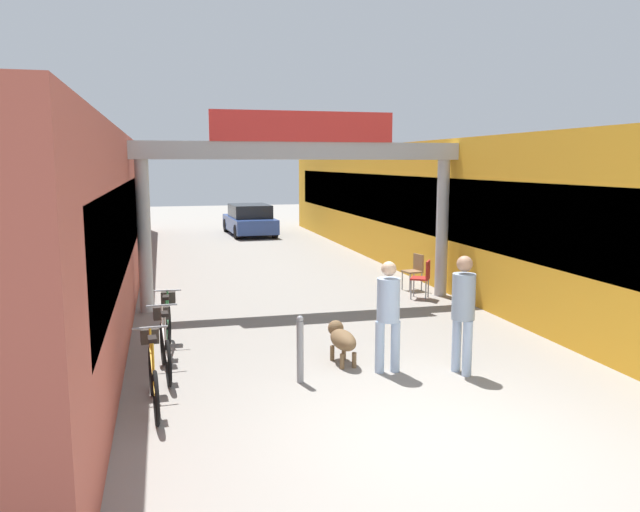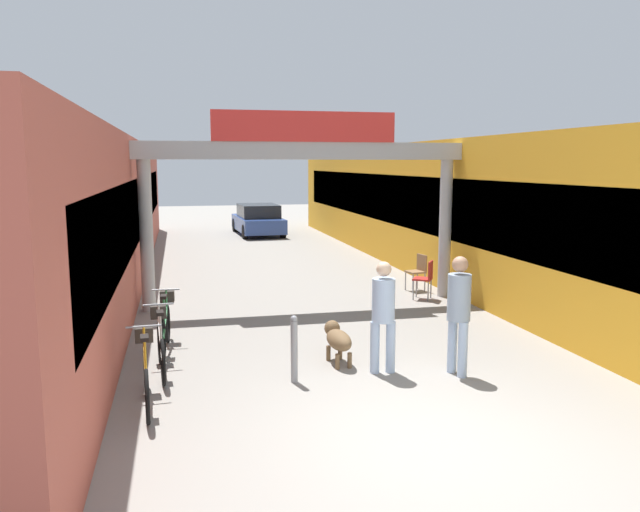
{
  "view_description": "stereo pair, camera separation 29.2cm",
  "coord_description": "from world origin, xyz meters",
  "px_view_note": "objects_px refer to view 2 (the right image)",
  "views": [
    {
      "loc": [
        -2.95,
        -6.21,
        3.11
      ],
      "look_at": [
        0.0,
        5.49,
        1.3
      ],
      "focal_mm": 35.0,
      "sensor_mm": 36.0,
      "label": 1
    },
    {
      "loc": [
        -2.67,
        -6.28,
        3.11
      ],
      "look_at": [
        0.0,
        5.49,
        1.3
      ],
      "focal_mm": 35.0,
      "sensor_mm": 36.0,
      "label": 2
    }
  ],
  "objects_px": {
    "bollard_post_metal": "(294,348)",
    "dog_on_leash": "(337,339)",
    "bicycle_silver_second": "(161,343)",
    "pedestrian_with_dog": "(383,310)",
    "bicycle_green_third": "(166,324)",
    "cafe_chair_red_nearer": "(426,276)",
    "parked_car_blue": "(258,220)",
    "bicycle_orange_nearest": "(146,372)",
    "cafe_chair_wood_farther": "(418,269)",
    "pedestrian_companion": "(459,307)"
  },
  "relations": [
    {
      "from": "bollard_post_metal",
      "to": "dog_on_leash",
      "type": "bearing_deg",
      "value": 40.76
    },
    {
      "from": "bicycle_silver_second",
      "to": "pedestrian_with_dog",
      "type": "bearing_deg",
      "value": -13.68
    },
    {
      "from": "dog_on_leash",
      "to": "bicycle_green_third",
      "type": "height_order",
      "value": "bicycle_green_third"
    },
    {
      "from": "cafe_chair_red_nearer",
      "to": "parked_car_blue",
      "type": "height_order",
      "value": "parked_car_blue"
    },
    {
      "from": "bicycle_orange_nearest",
      "to": "cafe_chair_wood_farther",
      "type": "height_order",
      "value": "bicycle_orange_nearest"
    },
    {
      "from": "bicycle_silver_second",
      "to": "cafe_chair_wood_farther",
      "type": "relative_size",
      "value": 1.9
    },
    {
      "from": "bicycle_silver_second",
      "to": "cafe_chair_red_nearer",
      "type": "relative_size",
      "value": 1.9
    },
    {
      "from": "pedestrian_with_dog",
      "to": "bicycle_orange_nearest",
      "type": "distance_m",
      "value": 3.46
    },
    {
      "from": "pedestrian_companion",
      "to": "cafe_chair_wood_farther",
      "type": "bearing_deg",
      "value": 73.71
    },
    {
      "from": "dog_on_leash",
      "to": "bollard_post_metal",
      "type": "distance_m",
      "value": 1.08
    },
    {
      "from": "pedestrian_with_dog",
      "to": "parked_car_blue",
      "type": "relative_size",
      "value": 0.41
    },
    {
      "from": "pedestrian_with_dog",
      "to": "parked_car_blue",
      "type": "xyz_separation_m",
      "value": [
        0.45,
        18.44,
        -0.32
      ]
    },
    {
      "from": "pedestrian_with_dog",
      "to": "dog_on_leash",
      "type": "relative_size",
      "value": 1.97
    },
    {
      "from": "pedestrian_with_dog",
      "to": "bicycle_silver_second",
      "type": "xyz_separation_m",
      "value": [
        -3.23,
        0.79,
        -0.52
      ]
    },
    {
      "from": "pedestrian_with_dog",
      "to": "parked_car_blue",
      "type": "distance_m",
      "value": 18.45
    },
    {
      "from": "cafe_chair_red_nearer",
      "to": "cafe_chair_wood_farther",
      "type": "height_order",
      "value": "same"
    },
    {
      "from": "pedestrian_with_dog",
      "to": "bicycle_silver_second",
      "type": "height_order",
      "value": "pedestrian_with_dog"
    },
    {
      "from": "bicycle_orange_nearest",
      "to": "bicycle_green_third",
      "type": "bearing_deg",
      "value": 85.14
    },
    {
      "from": "bollard_post_metal",
      "to": "parked_car_blue",
      "type": "height_order",
      "value": "parked_car_blue"
    },
    {
      "from": "pedestrian_companion",
      "to": "bicycle_green_third",
      "type": "height_order",
      "value": "pedestrian_companion"
    },
    {
      "from": "pedestrian_with_dog",
      "to": "parked_car_blue",
      "type": "height_order",
      "value": "pedestrian_with_dog"
    },
    {
      "from": "bicycle_orange_nearest",
      "to": "parked_car_blue",
      "type": "distance_m",
      "value": 19.34
    },
    {
      "from": "bicycle_orange_nearest",
      "to": "parked_car_blue",
      "type": "xyz_separation_m",
      "value": [
        3.83,
        18.96,
        0.21
      ]
    },
    {
      "from": "cafe_chair_red_nearer",
      "to": "cafe_chair_wood_farther",
      "type": "xyz_separation_m",
      "value": [
        0.2,
        0.97,
        0.0
      ]
    },
    {
      "from": "pedestrian_with_dog",
      "to": "bicycle_silver_second",
      "type": "distance_m",
      "value": 3.36
    },
    {
      "from": "cafe_chair_red_nearer",
      "to": "cafe_chair_wood_farther",
      "type": "bearing_deg",
      "value": 78.59
    },
    {
      "from": "dog_on_leash",
      "to": "bicycle_orange_nearest",
      "type": "distance_m",
      "value": 3.04
    },
    {
      "from": "pedestrian_with_dog",
      "to": "bicycle_orange_nearest",
      "type": "relative_size",
      "value": 1.0
    },
    {
      "from": "cafe_chair_wood_farther",
      "to": "pedestrian_with_dog",
      "type": "bearing_deg",
      "value": -116.42
    },
    {
      "from": "cafe_chair_red_nearer",
      "to": "parked_car_blue",
      "type": "bearing_deg",
      "value": 98.72
    },
    {
      "from": "pedestrian_companion",
      "to": "bollard_post_metal",
      "type": "distance_m",
      "value": 2.47
    },
    {
      "from": "bicycle_silver_second",
      "to": "cafe_chair_wood_farther",
      "type": "height_order",
      "value": "bicycle_silver_second"
    },
    {
      "from": "bicycle_green_third",
      "to": "cafe_chair_wood_farther",
      "type": "height_order",
      "value": "bicycle_green_third"
    },
    {
      "from": "pedestrian_with_dog",
      "to": "cafe_chair_wood_farther",
      "type": "bearing_deg",
      "value": 63.58
    },
    {
      "from": "pedestrian_companion",
      "to": "parked_car_blue",
      "type": "bearing_deg",
      "value": 91.81
    },
    {
      "from": "cafe_chair_red_nearer",
      "to": "bollard_post_metal",
      "type": "bearing_deg",
      "value": -129.83
    },
    {
      "from": "bicycle_orange_nearest",
      "to": "pedestrian_with_dog",
      "type": "bearing_deg",
      "value": 8.62
    },
    {
      "from": "parked_car_blue",
      "to": "bollard_post_metal",
      "type": "bearing_deg",
      "value": -95.59
    },
    {
      "from": "pedestrian_companion",
      "to": "bicycle_orange_nearest",
      "type": "relative_size",
      "value": 1.05
    },
    {
      "from": "pedestrian_companion",
      "to": "cafe_chair_red_nearer",
      "type": "bearing_deg",
      "value": 72.78
    },
    {
      "from": "parked_car_blue",
      "to": "cafe_chair_red_nearer",
      "type": "bearing_deg",
      "value": -81.28
    },
    {
      "from": "cafe_chair_red_nearer",
      "to": "cafe_chair_wood_farther",
      "type": "distance_m",
      "value": 0.99
    },
    {
      "from": "dog_on_leash",
      "to": "pedestrian_companion",
      "type": "bearing_deg",
      "value": -30.0
    },
    {
      "from": "bicycle_orange_nearest",
      "to": "bollard_post_metal",
      "type": "height_order",
      "value": "bicycle_orange_nearest"
    },
    {
      "from": "bicycle_green_third",
      "to": "bollard_post_metal",
      "type": "distance_m",
      "value": 2.72
    },
    {
      "from": "bicycle_silver_second",
      "to": "cafe_chair_wood_farther",
      "type": "distance_m",
      "value": 7.68
    },
    {
      "from": "dog_on_leash",
      "to": "cafe_chair_red_nearer",
      "type": "distance_m",
      "value": 5.09
    },
    {
      "from": "bollard_post_metal",
      "to": "cafe_chair_wood_farther",
      "type": "distance_m",
      "value": 7.04
    },
    {
      "from": "cafe_chair_red_nearer",
      "to": "bicycle_silver_second",
      "type": "bearing_deg",
      "value": -146.64
    },
    {
      "from": "bicycle_green_third",
      "to": "bollard_post_metal",
      "type": "bearing_deg",
      "value": -48.27
    }
  ]
}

